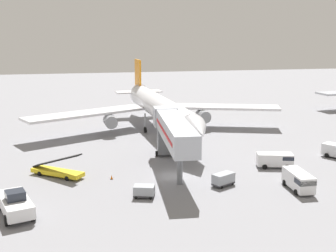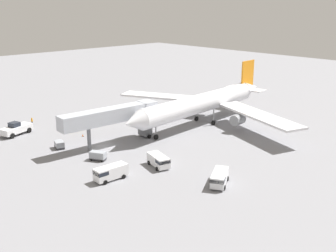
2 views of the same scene
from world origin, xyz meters
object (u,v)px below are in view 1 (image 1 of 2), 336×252
Objects in this scene: service_van_outer_right at (299,180)px; service_van_near_right at (276,159)px; belt_loader_truck at (57,171)px; jet_bridge at (173,130)px; airplane_at_gate at (158,107)px; baggage_cart_near_left at (223,179)px; safety_cone_alpha at (112,177)px; baggage_cart_mid_left at (144,191)px; pushback_tug at (15,204)px.

service_van_near_right is at bearing 81.74° from service_van_outer_right.
jet_bridge is at bearing -0.97° from belt_loader_truck.
airplane_at_gate is 9.07× the size of service_van_outer_right.
service_van_near_right reaches higher than baggage_cart_near_left.
belt_loader_truck is (-15.22, 0.26, -4.77)m from jet_bridge.
service_van_outer_right is at bearing -39.95° from jet_bridge.
safety_cone_alpha is at bearing 158.30° from service_van_outer_right.
service_van_near_right is at bearing 1.13° from safety_cone_alpha.
service_van_near_right is (29.40, -2.11, 0.35)m from belt_loader_truck.
baggage_cart_near_left is (-8.20, 3.31, -0.39)m from service_van_outer_right.
safety_cone_alpha is at bearing -20.70° from belt_loader_truck.
belt_loader_truck is 2.62× the size of baggage_cart_mid_left.
belt_loader_truck reaches higher than service_van_outer_right.
safety_cone_alpha is (-21.33, 8.49, -0.99)m from service_van_outer_right.
baggage_cart_mid_left is (-18.22, 1.46, -0.47)m from service_van_outer_right.
service_van_near_right reaches higher than safety_cone_alpha.
service_van_outer_right is at bearing -4.59° from baggage_cart_mid_left.
pushback_tug reaches higher than baggage_cart_near_left.
safety_cone_alpha is at bearing 113.87° from baggage_cart_mid_left.
service_van_outer_right is at bearing -21.70° from safety_cone_alpha.
airplane_at_gate is at bearing 84.34° from jet_bridge.
baggage_cart_near_left is at bearing -21.50° from safety_cone_alpha.
baggage_cart_mid_left is at bearing 9.62° from pushback_tug.
service_van_outer_right is 8.85m from baggage_cart_near_left.
airplane_at_gate is 92.10× the size of safety_cone_alpha.
airplane_at_gate is at bearing 107.62° from service_van_outer_right.
pushback_tug is at bearing -178.49° from service_van_outer_right.
jet_bridge is 14.96m from service_van_near_right.
baggage_cart_near_left is at bearing -85.39° from airplane_at_gate.
airplane_at_gate reaches higher than baggage_cart_mid_left.
airplane_at_gate is at bearing 115.93° from service_van_near_right.
service_van_near_right is 11.04m from baggage_cart_near_left.
belt_loader_truck reaches higher than baggage_cart_mid_left.
service_van_outer_right reaches higher than service_van_near_right.
belt_loader_truck is 29.47m from service_van_near_right.
jet_bridge is at bearing 140.05° from service_van_outer_right.
service_van_outer_right reaches higher than baggage_cart_mid_left.
pushback_tug is 1.33× the size of service_van_outer_right.
service_van_outer_right is (28.10, -11.04, 0.47)m from belt_loader_truck.
airplane_at_gate reaches higher than baggage_cart_near_left.
pushback_tug reaches higher than service_van_near_right.
baggage_cart_near_left is at bearing -149.38° from service_van_near_right.
airplane_at_gate reaches higher than belt_loader_truck.
belt_loader_truck is (-17.47, -22.41, -4.02)m from airplane_at_gate.
pushback_tug is 12.46m from belt_loader_truck.
airplane_at_gate is 27.52m from service_van_near_right.
jet_bridge is 9.99m from baggage_cart_near_left.
service_van_near_right is 9.03m from service_van_outer_right.
service_van_outer_right is 2.02× the size of baggage_cart_mid_left.
belt_loader_truck is 21.35m from baggage_cart_near_left.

